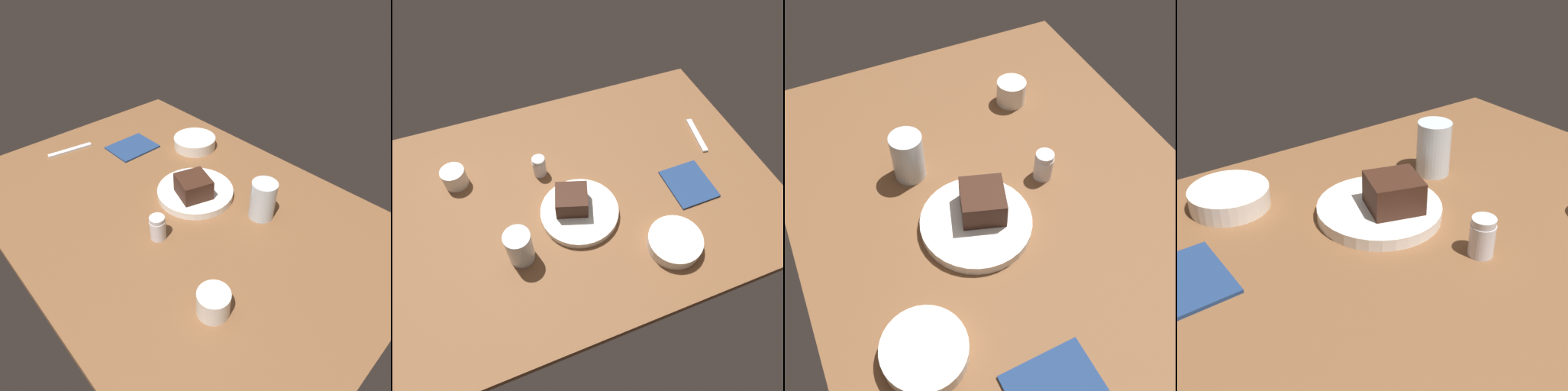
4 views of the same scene
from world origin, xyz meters
TOP-DOWN VIEW (x-y plane):
  - dining_table at (0.00, 0.00)cm, footprint 120.00×84.00cm
  - dessert_plate at (-1.03, -7.69)cm, footprint 22.03×22.03cm
  - chocolate_cake_slice at (-2.53, -5.60)cm, footprint 11.01×10.79cm
  - salt_shaker at (-7.17, 10.87)cm, footprint 4.09×4.09cm
  - water_glass at (-19.69, -14.71)cm, footprint 6.82×6.82cm
  - side_bowl at (19.05, -26.11)cm, footprint 14.46×14.46cm
  - coffee_cup at (-31.87, 15.99)cm, footprint 7.06×7.06cm
  - dessert_spoon at (46.49, 7.41)cm, footprint 4.15×15.10cm
  - folded_napkin at (33.45, -9.59)cm, footprint 12.94×15.03cm

SIDE VIEW (x-z plane):
  - dining_table at x=0.00cm, z-range 0.00..3.00cm
  - folded_napkin at x=33.45cm, z-range 3.00..3.60cm
  - dessert_spoon at x=46.49cm, z-range 3.00..3.70cm
  - dessert_plate at x=-1.03cm, z-range 3.00..5.20cm
  - side_bowl at x=19.05cm, z-range 3.00..6.76cm
  - coffee_cup at x=-31.87cm, z-range 3.00..8.88cm
  - salt_shaker at x=-7.17cm, z-range 2.95..9.60cm
  - chocolate_cake_slice at x=-2.53cm, z-range 5.20..11.02cm
  - water_glass at x=-19.69cm, z-range 3.00..13.88cm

